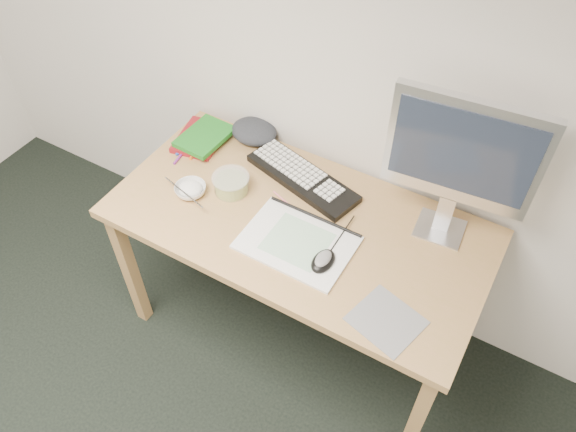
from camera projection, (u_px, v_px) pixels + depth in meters
name	position (u px, v px, depth m)	size (l,w,h in m)	color
desk	(298.00, 235.00, 2.12)	(1.40, 0.70, 0.75)	#AD7D4F
mousepad	(386.00, 321.00, 1.77)	(0.21, 0.19, 0.00)	slate
sketchpad	(297.00, 242.00, 1.98)	(0.39, 0.28, 0.01)	white
keyboard	(303.00, 178.00, 2.19)	(0.48, 0.15, 0.03)	black
monitor	(462.00, 156.00, 1.77)	(0.49, 0.16, 0.57)	silver
mouse	(323.00, 259.00, 1.90)	(0.07, 0.11, 0.04)	black
rice_bowl	(191.00, 190.00, 2.14)	(0.12, 0.12, 0.04)	silver
chopsticks	(184.00, 192.00, 2.10)	(0.02, 0.02, 0.22)	#B1B1B4
fruit_tub	(231.00, 184.00, 2.14)	(0.14, 0.14, 0.07)	#DAD94D
book_red	(200.00, 138.00, 2.35)	(0.17, 0.23, 0.02)	maroon
book_green	(205.00, 136.00, 2.33)	(0.17, 0.23, 0.02)	#1C701E
cloth_lump	(254.00, 131.00, 2.35)	(0.17, 0.14, 0.07)	#272A2F
pencil_pink	(287.00, 203.00, 2.11)	(0.01, 0.01, 0.17)	#E27183
pencil_tan	(290.00, 218.00, 2.06)	(0.01, 0.01, 0.20)	tan
pencil_black	(338.00, 229.00, 2.03)	(0.01, 0.01, 0.17)	black
marker_blue	(190.00, 149.00, 2.32)	(0.01, 0.01, 0.13)	#214AB4
marker_orange	(197.00, 149.00, 2.32)	(0.01, 0.01, 0.13)	orange
marker_purple	(181.00, 155.00, 2.29)	(0.01, 0.01, 0.12)	#762487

